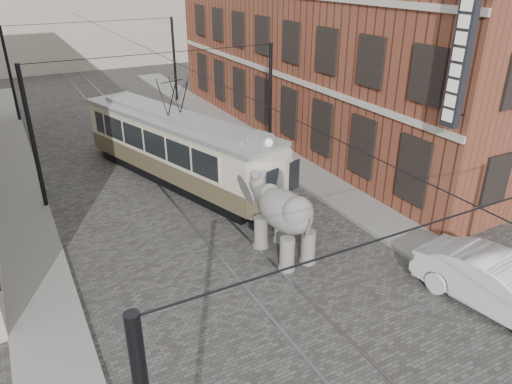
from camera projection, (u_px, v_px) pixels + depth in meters
ground at (227, 240)px, 17.94m from camera, size 120.00×120.00×0.00m
tram_rails at (227, 240)px, 17.94m from camera, size 1.54×80.00×0.02m
sidewalk_right at (355, 204)px, 20.47m from camera, size 2.00×60.00×0.15m
sidewalk_left at (40, 289)px, 15.14m from camera, size 2.00×60.00×0.15m
brick_building at (334, 29)px, 27.25m from camera, size 8.00×26.00×12.00m
catenary at (172, 128)px, 20.57m from camera, size 11.00×30.20×6.00m
tram at (176, 133)px, 21.91m from camera, size 5.97×12.18×4.76m
elephant at (284, 221)px, 16.54m from camera, size 2.58×4.45×2.67m
parked_car at (498, 285)px, 14.11m from camera, size 2.58×5.13×1.62m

